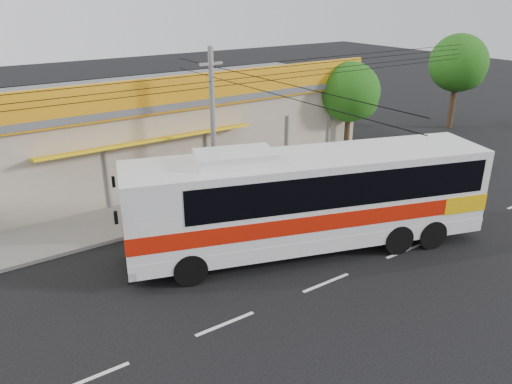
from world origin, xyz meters
TOP-DOWN VIEW (x-y plane):
  - ground at (0.00, 0.00)m, footprint 120.00×120.00m
  - sidewalk at (0.00, 6.00)m, footprint 30.00×3.20m
  - lane_markings at (0.00, -2.50)m, footprint 50.00×0.12m
  - storefront_building at (-0.01, 11.54)m, footprint 22.60×9.20m
  - coach_bus at (1.22, -0.29)m, footprint 13.68×6.86m
  - white_car at (12.42, 2.04)m, footprint 5.66×3.73m
  - utility_pole at (0.21, 5.40)m, footprint 34.00×14.00m
  - tree_near at (10.11, 7.03)m, footprint 3.38×3.38m
  - tree_far at (21.25, 7.97)m, footprint 3.95×3.95m

SIDE VIEW (x-z plane):
  - ground at x=0.00m, z-range 0.00..0.00m
  - lane_markings at x=0.00m, z-range -0.01..0.01m
  - sidewalk at x=0.00m, z-range 0.00..0.15m
  - white_car at x=12.42m, z-range 0.00..1.44m
  - coach_bus at x=1.22m, z-range 0.15..4.30m
  - storefront_building at x=-0.01m, z-range -0.55..5.15m
  - tree_near at x=10.11m, z-range 0.99..6.60m
  - tree_far at x=21.25m, z-range 1.16..7.70m
  - utility_pole at x=0.21m, z-range 2.31..9.42m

